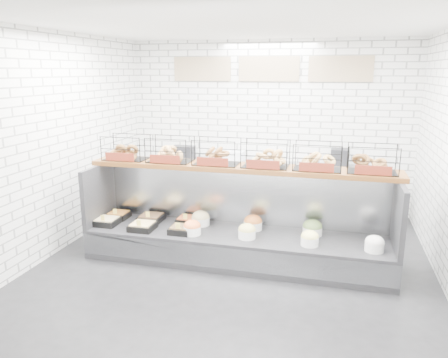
# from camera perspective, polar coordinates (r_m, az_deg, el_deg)

# --- Properties ---
(ground) EXTENTS (5.50, 5.50, 0.00)m
(ground) POSITION_cam_1_polar(r_m,az_deg,el_deg) (5.68, 0.92, -11.83)
(ground) COLOR black
(ground) RESTS_ON ground
(room_shell) EXTENTS (5.02, 5.51, 3.01)m
(room_shell) POSITION_cam_1_polar(r_m,az_deg,el_deg) (5.71, 2.44, 9.81)
(room_shell) COLOR white
(room_shell) RESTS_ON ground
(display_case) EXTENTS (4.00, 0.90, 1.20)m
(display_case) POSITION_cam_1_polar(r_m,az_deg,el_deg) (5.86, 1.57, -7.50)
(display_case) COLOR black
(display_case) RESTS_ON ground
(bagel_shelf) EXTENTS (4.10, 0.50, 0.40)m
(bagel_shelf) POSITION_cam_1_polar(r_m,az_deg,el_deg) (5.72, 2.19, 2.99)
(bagel_shelf) COLOR #4D2910
(bagel_shelf) RESTS_ON display_case
(prep_counter) EXTENTS (4.00, 0.60, 1.20)m
(prep_counter) POSITION_cam_1_polar(r_m,az_deg,el_deg) (7.76, 5.11, -1.03)
(prep_counter) COLOR #93969B
(prep_counter) RESTS_ON ground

